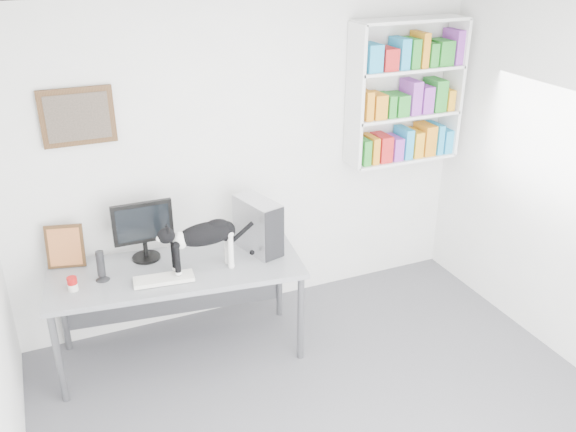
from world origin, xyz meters
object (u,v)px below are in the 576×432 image
(soup_can, at_px, (72,284))
(cat, at_px, (205,246))
(leaning_print, at_px, (65,246))
(keyboard, at_px, (164,279))
(bookshelf, at_px, (406,92))
(speaker, at_px, (101,265))
(pc_tower, at_px, (258,225))
(monitor, at_px, (143,230))
(desk, at_px, (180,312))

(soup_can, bearing_deg, cat, -6.20)
(leaning_print, bearing_deg, keyboard, -25.98)
(bookshelf, xyz_separation_m, keyboard, (-2.31, -0.51, -1.04))
(keyboard, bearing_deg, soup_can, 175.22)
(speaker, relative_size, cat, 0.36)
(bookshelf, bearing_deg, pc_tower, -167.72)
(speaker, height_order, leaning_print, leaning_print)
(bookshelf, xyz_separation_m, monitor, (-2.36, -0.12, -0.82))
(pc_tower, bearing_deg, leaning_print, 151.94)
(monitor, distance_m, keyboard, 0.45)
(desk, bearing_deg, cat, -24.89)
(keyboard, xyz_separation_m, pc_tower, (0.81, 0.18, 0.20))
(pc_tower, bearing_deg, soup_can, 167.20)
(bookshelf, distance_m, speaker, 2.90)
(bookshelf, xyz_separation_m, pc_tower, (-1.51, -0.33, -0.85))
(bookshelf, distance_m, cat, 2.22)
(monitor, xyz_separation_m, speaker, (-0.36, -0.20, -0.12))
(monitor, xyz_separation_m, keyboard, (0.05, -0.39, -0.23))
(bookshelf, relative_size, pc_tower, 2.88)
(speaker, distance_m, soup_can, 0.23)
(desk, relative_size, monitor, 3.89)
(pc_tower, xyz_separation_m, leaning_print, (-1.43, 0.33, -0.04))
(monitor, relative_size, speaker, 2.02)
(monitor, distance_m, cat, 0.53)
(desk, distance_m, keyboard, 0.46)
(cat, bearing_deg, speaker, 164.71)
(leaning_print, height_order, cat, cat)
(speaker, height_order, soup_can, speaker)
(pc_tower, relative_size, leaning_print, 1.25)
(speaker, relative_size, soup_can, 2.32)
(bookshelf, bearing_deg, desk, -170.55)
(pc_tower, bearing_deg, keyboard, 177.71)
(desk, height_order, keyboard, keyboard)
(speaker, distance_m, leaning_print, 0.39)
(pc_tower, height_order, speaker, pc_tower)
(bookshelf, xyz_separation_m, cat, (-1.99, -0.49, -0.86))
(monitor, xyz_separation_m, cat, (0.38, -0.37, -0.04))
(monitor, bearing_deg, leaning_print, 168.61)
(bookshelf, xyz_separation_m, desk, (-2.19, -0.36, -1.46))
(soup_can, bearing_deg, leaning_print, 90.11)
(desk, bearing_deg, monitor, 133.39)
(pc_tower, xyz_separation_m, speaker, (-1.22, 0.01, -0.09))
(keyboard, relative_size, soup_can, 4.18)
(keyboard, height_order, soup_can, soup_can)
(desk, height_order, monitor, monitor)
(pc_tower, height_order, leaning_print, pc_tower)
(cat, bearing_deg, keyboard, -178.20)
(pc_tower, distance_m, soup_can, 1.44)
(keyboard, height_order, leaning_print, leaning_print)
(keyboard, bearing_deg, cat, 10.85)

